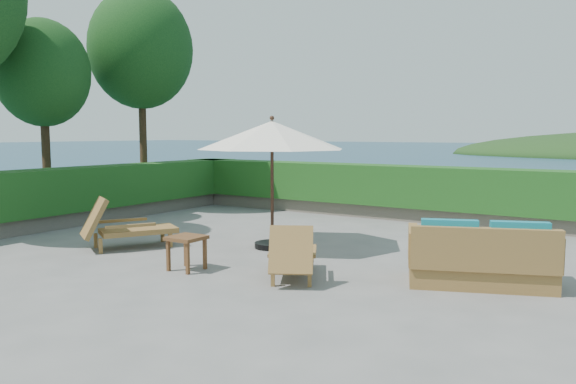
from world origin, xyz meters
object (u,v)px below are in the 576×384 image
Objects in this scene: patio_umbrella at (272,137)px; wicker_loveseat at (480,259)px; side_table at (186,242)px; lounge_right at (293,255)px; lounge_left at (124,227)px.

patio_umbrella reaches higher than wicker_loveseat.
side_table is 0.25× the size of wicker_loveseat.
lounge_right is at bearing -176.01° from wicker_loveseat.
wicker_loveseat is (2.42, 1.14, 0.02)m from lounge_right.
wicker_loveseat reaches higher than lounge_right.
wicker_loveseat is (3.96, -0.57, -1.71)m from patio_umbrella.
patio_umbrella is 4.35m from wicker_loveseat.
wicker_loveseat is (6.27, 0.97, -0.03)m from lounge_left.
patio_umbrella reaches higher than side_table.
lounge_left is at bearing 167.47° from wicker_loveseat.
lounge_left reaches higher than lounge_right.
lounge_right is (3.85, -0.17, -0.05)m from lounge_left.
patio_umbrella is 1.31× the size of wicker_loveseat.
wicker_loveseat is at bearing -3.93° from lounge_right.
lounge_left is 1.14× the size of lounge_right.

